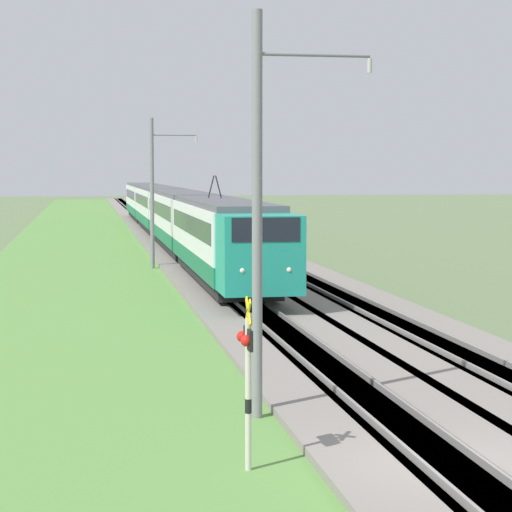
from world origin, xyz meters
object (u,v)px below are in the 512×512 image
passenger_train (169,211)px  crossing_signal_near (247,369)px  catenary_mast_near (260,213)px  catenary_mast_mid (153,192)px

passenger_train → crossing_signal_near: size_ratio=25.34×
crossing_signal_near → catenary_mast_near: size_ratio=0.37×
crossing_signal_near → passenger_train: bearing=-93.4°
passenger_train → catenary_mast_mid: size_ratio=9.83×
crossing_signal_near → catenary_mast_near: catenary_mast_near is taller
passenger_train → crossing_signal_near: bearing=-3.4°
passenger_train → catenary_mast_near: size_ratio=9.27×
crossing_signal_near → catenary_mast_near: bearing=-103.3°
catenary_mast_near → crossing_signal_near: bearing=166.7°
crossing_signal_near → catenary_mast_mid: (36.68, -0.87, 2.30)m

